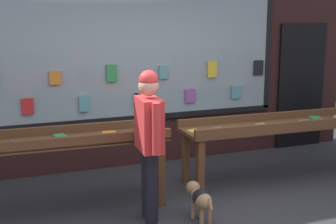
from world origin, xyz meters
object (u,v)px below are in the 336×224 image
display_table_right (284,129)px  person_browsing (149,134)px  small_dog (200,197)px  display_table_left (41,148)px

display_table_right → person_browsing: size_ratio=1.75×
display_table_right → small_dog: (-1.67, -0.86, -0.43)m
display_table_left → small_dog: bearing=-28.7°
display_table_left → display_table_right: 3.25m
person_browsing → small_dog: person_browsing is taller
display_table_left → person_browsing: person_browsing is taller
display_table_left → person_browsing: 1.26m
display_table_right → small_dog: bearing=-152.7°
person_browsing → display_table_left: bearing=64.3°
display_table_right → small_dog: size_ratio=4.88×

